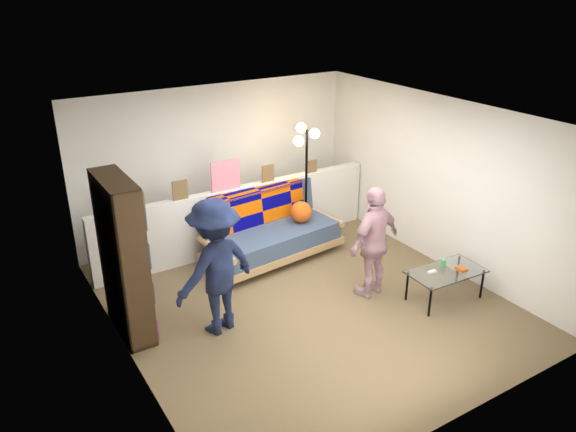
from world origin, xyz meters
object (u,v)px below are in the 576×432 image
object	(u,v)px
floor_lamp	(305,160)
person_right	(374,242)
futon_sofa	(271,231)
coffee_table	(446,273)
bookshelf	(124,263)
person_left	(215,267)

from	to	relation	value
floor_lamp	person_right	size ratio (longest dim) A/B	1.25
futon_sofa	coffee_table	xyz separation A→B (m)	(1.29, -2.23, -0.02)
bookshelf	person_left	distance (m)	1.03
floor_lamp	futon_sofa	bearing A→B (deg)	-163.45
bookshelf	person_left	xyz separation A→B (m)	(0.89, -0.52, -0.07)
person_left	futon_sofa	bearing A→B (deg)	-153.99
bookshelf	coffee_table	xyz separation A→B (m)	(3.65, -1.46, -0.50)
coffee_table	person_right	size ratio (longest dim) A/B	0.67
floor_lamp	person_left	distance (m)	2.71
futon_sofa	floor_lamp	bearing A→B (deg)	16.55
floor_lamp	person_left	xyz separation A→B (m)	(-2.20, -1.50, -0.50)
futon_sofa	person_left	distance (m)	2.00
bookshelf	coffee_table	world-z (taller)	bookshelf
futon_sofa	person_right	world-z (taller)	person_right
futon_sofa	floor_lamp	distance (m)	1.19
futon_sofa	coffee_table	world-z (taller)	futon_sofa
bookshelf	person_right	xyz separation A→B (m)	(2.95, -0.84, -0.14)
futon_sofa	floor_lamp	xyz separation A→B (m)	(0.73, 0.22, 0.92)
coffee_table	person_left	world-z (taller)	person_left
bookshelf	floor_lamp	size ratio (longest dim) A/B	1.02
bookshelf	coffee_table	bearing A→B (deg)	-21.74
bookshelf	floor_lamp	xyz separation A→B (m)	(3.09, 0.99, 0.44)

